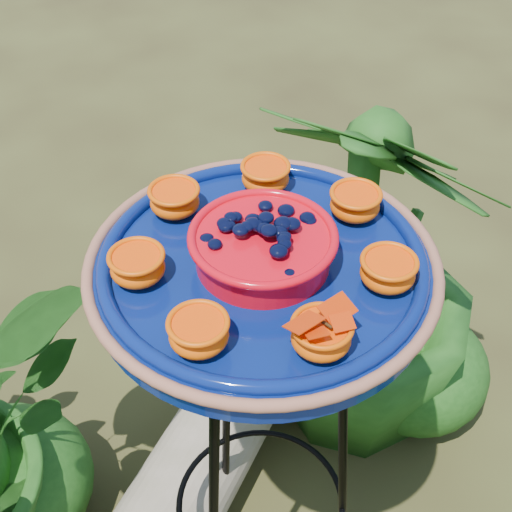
% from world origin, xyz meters
% --- Properties ---
extents(tripod_stand, '(0.36, 0.38, 0.95)m').
position_xyz_m(tripod_stand, '(0.11, 0.11, 0.58)').
color(tripod_stand, black).
rests_on(tripod_stand, ground).
extents(feeder_dish, '(0.50, 0.50, 0.11)m').
position_xyz_m(feeder_dish, '(0.11, 0.11, 0.99)').
color(feeder_dish, navy).
rests_on(feeder_dish, tripod_stand).
extents(driftwood_log, '(0.69, 0.60, 0.23)m').
position_xyz_m(driftwood_log, '(0.11, 0.39, 0.11)').
color(driftwood_log, tan).
rests_on(driftwood_log, ground).
extents(shrub_back_right, '(0.74, 0.74, 0.98)m').
position_xyz_m(shrub_back_right, '(0.58, 0.43, 0.49)').
color(shrub_back_right, '#1A4913').
rests_on(shrub_back_right, ground).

